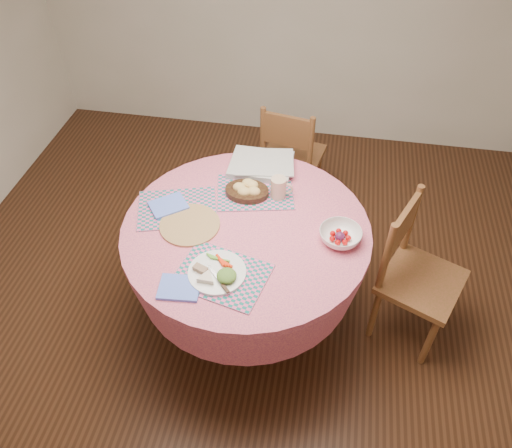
{
  "coord_description": "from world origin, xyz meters",
  "views": [
    {
      "loc": [
        0.35,
        -1.71,
        2.49
      ],
      "look_at": [
        0.05,
        0.0,
        0.78
      ],
      "focal_mm": 35.0,
      "sensor_mm": 36.0,
      "label": 1
    }
  ],
  "objects_px": {
    "chair_back": "(291,155)",
    "latte_mug": "(279,188)",
    "fruit_bowl": "(340,236)",
    "wicker_trivet": "(190,225)",
    "bread_bowl": "(247,190)",
    "dining_table": "(247,253)",
    "chair_right": "(414,273)",
    "dinner_plate": "(218,272)"
  },
  "relations": [
    {
      "from": "chair_back",
      "to": "latte_mug",
      "type": "height_order",
      "value": "latte_mug"
    },
    {
      "from": "latte_mug",
      "to": "fruit_bowl",
      "type": "distance_m",
      "value": 0.43
    },
    {
      "from": "wicker_trivet",
      "to": "bread_bowl",
      "type": "distance_m",
      "value": 0.37
    },
    {
      "from": "dining_table",
      "to": "bread_bowl",
      "type": "height_order",
      "value": "bread_bowl"
    },
    {
      "from": "bread_bowl",
      "to": "latte_mug",
      "type": "xyz_separation_m",
      "value": [
        0.17,
        0.01,
        0.03
      ]
    },
    {
      "from": "chair_back",
      "to": "chair_right",
      "type": "bearing_deg",
      "value": 140.37
    },
    {
      "from": "chair_right",
      "to": "chair_back",
      "type": "distance_m",
      "value": 1.22
    },
    {
      "from": "dining_table",
      "to": "chair_right",
      "type": "relative_size",
      "value": 1.41
    },
    {
      "from": "dining_table",
      "to": "latte_mug",
      "type": "relative_size",
      "value": 10.6
    },
    {
      "from": "chair_right",
      "to": "dinner_plate",
      "type": "distance_m",
      "value": 1.09
    },
    {
      "from": "chair_right",
      "to": "fruit_bowl",
      "type": "bearing_deg",
      "value": 129.55
    },
    {
      "from": "dining_table",
      "to": "fruit_bowl",
      "type": "distance_m",
      "value": 0.51
    },
    {
      "from": "wicker_trivet",
      "to": "fruit_bowl",
      "type": "xyz_separation_m",
      "value": [
        0.74,
        0.03,
        0.03
      ]
    },
    {
      "from": "wicker_trivet",
      "to": "dinner_plate",
      "type": "height_order",
      "value": "dinner_plate"
    },
    {
      "from": "dining_table",
      "to": "latte_mug",
      "type": "height_order",
      "value": "latte_mug"
    },
    {
      "from": "chair_back",
      "to": "wicker_trivet",
      "type": "xyz_separation_m",
      "value": [
        -0.38,
        -1.08,
        0.32
      ]
    },
    {
      "from": "dinner_plate",
      "to": "dining_table",
      "type": "bearing_deg",
      "value": 78.83
    },
    {
      "from": "chair_back",
      "to": "dinner_plate",
      "type": "distance_m",
      "value": 1.42
    },
    {
      "from": "chair_right",
      "to": "dinner_plate",
      "type": "height_order",
      "value": "chair_right"
    },
    {
      "from": "chair_right",
      "to": "dinner_plate",
      "type": "xyz_separation_m",
      "value": [
        -0.95,
        -0.43,
        0.31
      ]
    },
    {
      "from": "wicker_trivet",
      "to": "bread_bowl",
      "type": "relative_size",
      "value": 1.3
    },
    {
      "from": "dining_table",
      "to": "chair_back",
      "type": "distance_m",
      "value": 1.05
    },
    {
      "from": "dinner_plate",
      "to": "bread_bowl",
      "type": "bearing_deg",
      "value": 87.53
    },
    {
      "from": "chair_right",
      "to": "wicker_trivet",
      "type": "xyz_separation_m",
      "value": [
        -1.16,
        -0.14,
        0.3
      ]
    },
    {
      "from": "chair_right",
      "to": "wicker_trivet",
      "type": "bearing_deg",
      "value": 121.17
    },
    {
      "from": "dinner_plate",
      "to": "latte_mug",
      "type": "distance_m",
      "value": 0.61
    },
    {
      "from": "chair_right",
      "to": "chair_back",
      "type": "height_order",
      "value": "chair_right"
    },
    {
      "from": "wicker_trivet",
      "to": "dining_table",
      "type": "bearing_deg",
      "value": 7.84
    },
    {
      "from": "dining_table",
      "to": "bread_bowl",
      "type": "relative_size",
      "value": 5.39
    },
    {
      "from": "chair_right",
      "to": "bread_bowl",
      "type": "height_order",
      "value": "chair_right"
    },
    {
      "from": "chair_back",
      "to": "bread_bowl",
      "type": "xyz_separation_m",
      "value": [
        -0.15,
        -0.8,
        0.35
      ]
    },
    {
      "from": "bread_bowl",
      "to": "latte_mug",
      "type": "bearing_deg",
      "value": 3.92
    },
    {
      "from": "bread_bowl",
      "to": "fruit_bowl",
      "type": "height_order",
      "value": "bread_bowl"
    },
    {
      "from": "dinner_plate",
      "to": "fruit_bowl",
      "type": "distance_m",
      "value": 0.61
    },
    {
      "from": "dining_table",
      "to": "dinner_plate",
      "type": "relative_size",
      "value": 4.71
    },
    {
      "from": "dining_table",
      "to": "latte_mug",
      "type": "xyz_separation_m",
      "value": [
        0.13,
        0.25,
        0.26
      ]
    },
    {
      "from": "chair_back",
      "to": "dining_table",
      "type": "bearing_deg",
      "value": 94.92
    },
    {
      "from": "chair_back",
      "to": "bread_bowl",
      "type": "height_order",
      "value": "chair_back"
    },
    {
      "from": "chair_back",
      "to": "dinner_plate",
      "type": "relative_size",
      "value": 3.21
    },
    {
      "from": "chair_back",
      "to": "dinner_plate",
      "type": "xyz_separation_m",
      "value": [
        -0.17,
        -1.37,
        0.33
      ]
    },
    {
      "from": "dinner_plate",
      "to": "fruit_bowl",
      "type": "relative_size",
      "value": 1.04
    },
    {
      "from": "latte_mug",
      "to": "dinner_plate",
      "type": "bearing_deg",
      "value": -108.32
    }
  ]
}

